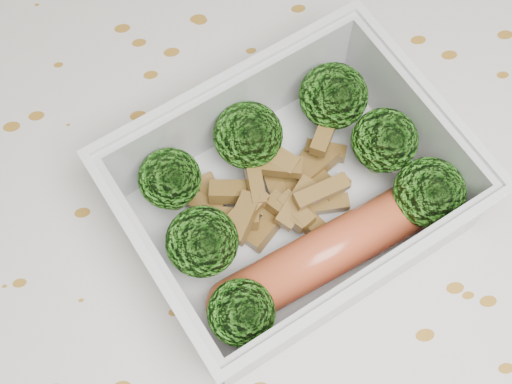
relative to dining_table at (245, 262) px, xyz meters
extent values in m
cube|color=brown|center=(0.00, 0.00, 0.06)|extent=(1.40, 0.90, 0.04)
cube|color=silver|center=(0.00, 0.00, 0.09)|extent=(1.46, 0.96, 0.01)
cube|color=silver|center=(0.02, -0.01, 0.09)|extent=(0.19, 0.17, 0.00)
cube|color=silver|center=(0.00, 0.05, 0.12)|extent=(0.14, 0.06, 0.05)
cube|color=silver|center=(0.05, -0.06, 0.12)|extent=(0.14, 0.06, 0.05)
cube|color=silver|center=(0.09, 0.02, 0.12)|extent=(0.05, 0.10, 0.05)
cube|color=silver|center=(-0.04, -0.03, 0.12)|extent=(0.05, 0.10, 0.05)
cube|color=silver|center=(0.00, 0.05, 0.15)|extent=(0.15, 0.07, 0.00)
cube|color=silver|center=(0.05, -0.06, 0.15)|extent=(0.15, 0.07, 0.00)
cube|color=silver|center=(0.10, 0.02, 0.15)|extent=(0.05, 0.11, 0.00)
cube|color=silver|center=(-0.05, -0.04, 0.15)|extent=(0.05, 0.11, 0.00)
cylinder|color=#608C3F|center=(-0.03, 0.01, 0.10)|extent=(0.01, 0.01, 0.02)
ellipsoid|color=#398220|center=(-0.03, 0.01, 0.12)|extent=(0.03, 0.03, 0.03)
cylinder|color=#608C3F|center=(0.01, 0.03, 0.10)|extent=(0.01, 0.01, 0.02)
ellipsoid|color=#398220|center=(0.01, 0.03, 0.12)|extent=(0.04, 0.04, 0.03)
cylinder|color=#608C3F|center=(0.06, 0.04, 0.10)|extent=(0.01, 0.01, 0.02)
ellipsoid|color=#398220|center=(0.06, 0.04, 0.12)|extent=(0.04, 0.04, 0.03)
cylinder|color=#608C3F|center=(-0.02, -0.02, 0.10)|extent=(0.01, 0.01, 0.02)
ellipsoid|color=#398220|center=(-0.02, -0.02, 0.12)|extent=(0.04, 0.04, 0.03)
cylinder|color=#608C3F|center=(0.08, 0.01, 0.10)|extent=(0.01, 0.01, 0.02)
ellipsoid|color=#398220|center=(0.08, 0.01, 0.12)|extent=(0.03, 0.03, 0.03)
cylinder|color=#608C3F|center=(-0.01, -0.06, 0.10)|extent=(0.01, 0.01, 0.02)
ellipsoid|color=#398220|center=(-0.01, -0.06, 0.12)|extent=(0.03, 0.03, 0.03)
cylinder|color=#608C3F|center=(0.09, -0.02, 0.10)|extent=(0.01, 0.01, 0.02)
ellipsoid|color=#398220|center=(0.09, -0.02, 0.12)|extent=(0.04, 0.04, 0.03)
cube|color=brown|center=(0.01, 0.00, 0.12)|extent=(0.01, 0.03, 0.01)
cube|color=brown|center=(0.03, 0.01, 0.10)|extent=(0.02, 0.02, 0.01)
cube|color=brown|center=(0.04, -0.01, 0.12)|extent=(0.03, 0.02, 0.01)
cube|color=brown|center=(0.00, -0.01, 0.11)|extent=(0.02, 0.03, 0.01)
cube|color=brown|center=(0.02, 0.02, 0.12)|extent=(0.03, 0.03, 0.01)
cube|color=brown|center=(0.01, 0.00, 0.10)|extent=(0.02, 0.03, 0.01)
cube|color=brown|center=(0.05, 0.02, 0.10)|extent=(0.02, 0.02, 0.01)
cube|color=brown|center=(0.04, 0.01, 0.10)|extent=(0.02, 0.03, 0.01)
cube|color=brown|center=(0.03, -0.01, 0.10)|extent=(0.02, 0.03, 0.01)
cube|color=brown|center=(0.05, 0.00, 0.10)|extent=(0.02, 0.02, 0.01)
cube|color=brown|center=(-0.02, 0.01, 0.10)|extent=(0.02, 0.02, 0.01)
cube|color=brown|center=(0.00, -0.01, 0.11)|extent=(0.03, 0.03, 0.01)
cube|color=brown|center=(-0.02, 0.01, 0.10)|extent=(0.01, 0.02, 0.01)
cube|color=brown|center=(0.05, 0.03, 0.11)|extent=(0.02, 0.03, 0.01)
cube|color=brown|center=(0.04, -0.01, 0.10)|extent=(0.02, 0.01, 0.01)
cube|color=brown|center=(-0.01, 0.01, 0.11)|extent=(0.02, 0.02, 0.01)
cube|color=brown|center=(0.02, 0.00, 0.10)|extent=(0.01, 0.02, 0.01)
cube|color=brown|center=(0.03, -0.01, 0.11)|extent=(0.03, 0.03, 0.01)
cube|color=brown|center=(0.04, 0.01, 0.10)|extent=(0.02, 0.02, 0.01)
cube|color=brown|center=(0.02, -0.01, 0.11)|extent=(0.02, 0.02, 0.01)
cube|color=brown|center=(0.03, -0.01, 0.11)|extent=(0.02, 0.02, 0.01)
cube|color=brown|center=(0.04, 0.01, 0.10)|extent=(0.03, 0.02, 0.01)
cube|color=brown|center=(0.01, 0.02, 0.10)|extent=(0.02, 0.02, 0.01)
cube|color=brown|center=(0.02, 0.01, 0.11)|extent=(0.03, 0.02, 0.01)
cube|color=brown|center=(-0.01, -0.01, 0.11)|extent=(0.03, 0.02, 0.01)
cube|color=brown|center=(0.01, -0.02, 0.10)|extent=(0.02, 0.02, 0.01)
cylinder|color=#BE4C2B|center=(0.04, -0.04, 0.11)|extent=(0.12, 0.06, 0.03)
sphere|color=#BE4C2B|center=(0.10, -0.02, 0.11)|extent=(0.03, 0.03, 0.03)
sphere|color=#BE4C2B|center=(-0.01, -0.05, 0.11)|extent=(0.03, 0.03, 0.03)
camera|label=1|loc=(-0.02, -0.14, 0.45)|focal=50.00mm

